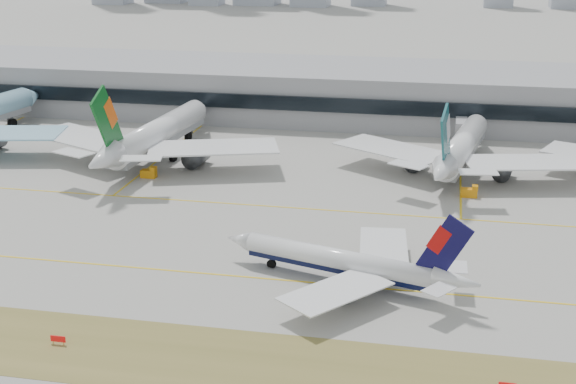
% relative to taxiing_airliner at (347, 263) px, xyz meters
% --- Properties ---
extents(ground, '(3000.00, 3000.00, 0.00)m').
position_rel_taxiing_airliner_xyz_m(ground, '(-19.58, 4.18, -3.62)').
color(ground, gray).
rests_on(ground, ground).
extents(taxiing_airliner, '(43.70, 37.23, 14.99)m').
position_rel_taxiing_airliner_xyz_m(taxiing_airliner, '(0.00, 0.00, 0.00)').
color(taxiing_airliner, white).
rests_on(taxiing_airliner, ground).
extents(widebody_eva, '(66.60, 65.34, 23.80)m').
position_rel_taxiing_airliner_xyz_m(widebody_eva, '(-55.26, 61.40, 2.71)').
color(widebody_eva, white).
rests_on(widebody_eva, ground).
extents(widebody_cathay, '(59.19, 58.61, 21.41)m').
position_rel_taxiing_airliner_xyz_m(widebody_cathay, '(18.07, 65.96, 2.08)').
color(widebody_cathay, white).
rests_on(widebody_cathay, ground).
extents(terminal, '(280.00, 43.10, 15.00)m').
position_rel_taxiing_airliner_xyz_m(terminal, '(-19.58, 119.01, 3.89)').
color(terminal, gray).
rests_on(terminal, ground).
extents(hold_sign_left, '(2.20, 0.15, 1.35)m').
position_rel_taxiing_airliner_xyz_m(hold_sign_left, '(-36.78, -27.82, -2.74)').
color(hold_sign_left, red).
rests_on(hold_sign_left, ground).
extents(gse_b, '(3.55, 2.00, 2.60)m').
position_rel_taxiing_airliner_xyz_m(gse_b, '(-52.05, 48.13, -2.57)').
color(gse_b, orange).
rests_on(gse_b, ground).
extents(gse_c, '(3.55, 2.00, 2.60)m').
position_rel_taxiing_airliner_xyz_m(gse_c, '(20.31, 48.63, -2.57)').
color(gse_c, orange).
rests_on(gse_c, ground).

